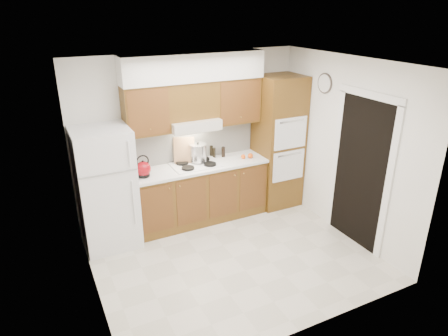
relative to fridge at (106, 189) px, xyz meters
name	(u,v)px	position (x,y,z in m)	size (l,w,h in m)	color
floor	(234,257)	(1.41, -1.14, -0.86)	(3.60, 3.60, 0.00)	beige
ceiling	(236,64)	(1.41, -1.14, 1.74)	(3.60, 3.60, 0.00)	white
wall_back	(190,137)	(1.41, 0.36, 0.44)	(3.60, 0.02, 2.60)	white
wall_left	(85,199)	(-0.40, -1.14, 0.44)	(0.02, 3.00, 2.60)	white
wall_right	(345,149)	(3.21, -1.14, 0.44)	(0.02, 3.00, 2.60)	white
fridge	(106,189)	(0.00, 0.00, 0.00)	(0.75, 0.72, 1.72)	white
base_cabinets	(200,193)	(1.43, 0.06, -0.41)	(2.11, 0.60, 0.90)	brown
countertop	(200,166)	(1.43, 0.05, 0.06)	(2.13, 0.62, 0.04)	white
backsplash	(192,142)	(1.43, 0.34, 0.36)	(2.11, 0.03, 0.56)	white
oven_cabinet	(278,142)	(2.85, 0.03, 0.24)	(0.70, 0.65, 2.20)	brown
upper_cab_left	(146,110)	(0.69, 0.19, 0.99)	(0.63, 0.33, 0.70)	brown
upper_cab_right	(235,100)	(2.12, 0.19, 0.99)	(0.73, 0.33, 0.70)	brown
range_hood	(193,124)	(1.38, 0.13, 0.71)	(0.75, 0.45, 0.15)	silver
upper_cab_over_hood	(191,100)	(1.38, 0.19, 1.06)	(0.75, 0.33, 0.55)	brown
soffit	(194,67)	(1.43, 0.18, 1.54)	(2.13, 0.36, 0.40)	silver
cooktop	(196,165)	(1.38, 0.07, 0.09)	(0.74, 0.50, 0.01)	white
doorway	(360,173)	(3.19, -1.49, 0.19)	(0.02, 0.90, 2.10)	black
wall_clock	(325,83)	(3.19, -0.59, 1.29)	(0.30, 0.30, 0.02)	#3F3833
kettle	(143,169)	(0.54, -0.01, 0.20)	(0.22, 0.22, 0.22)	maroon
cutting_board	(184,151)	(1.26, 0.23, 0.28)	(0.32, 0.02, 0.42)	tan
stock_pot	(198,153)	(1.45, 0.15, 0.24)	(0.25, 0.25, 0.27)	silver
condiment_a	(211,151)	(1.75, 0.31, 0.17)	(0.05, 0.05, 0.18)	black
condiment_b	(214,153)	(1.77, 0.25, 0.16)	(0.05, 0.05, 0.16)	black
condiment_c	(223,152)	(1.91, 0.21, 0.16)	(0.06, 0.06, 0.17)	black
orange_near	(250,156)	(2.28, -0.04, 0.12)	(0.08, 0.08, 0.08)	#DE570B
orange_far	(243,157)	(2.16, -0.01, 0.12)	(0.07, 0.07, 0.07)	#FF570D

